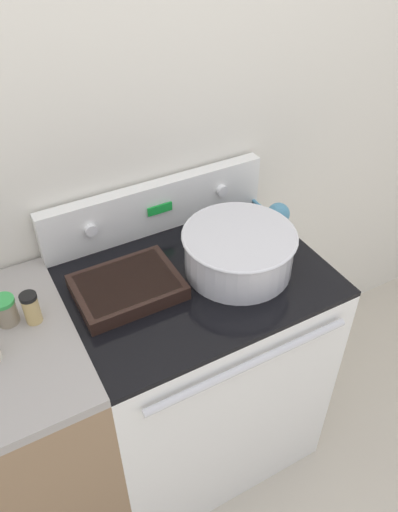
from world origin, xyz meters
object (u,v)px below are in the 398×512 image
(mixing_bowl, at_px, (239,249))
(spice_jar_black_cap, at_px, (31,308))
(casserole_dish, at_px, (127,286))
(spice_jar_green_cap, at_px, (5,310))
(ladle, at_px, (277,213))

(mixing_bowl, distance_m, spice_jar_black_cap, 0.64)
(spice_jar_black_cap, bearing_deg, mixing_bowl, -6.79)
(mixing_bowl, xyz_separation_m, spice_jar_black_cap, (-0.63, 0.08, -0.02))
(casserole_dish, distance_m, spice_jar_black_cap, 0.28)
(spice_jar_green_cap, bearing_deg, ladle, 2.53)
(casserole_dish, distance_m, spice_jar_green_cap, 0.35)
(ladle, bearing_deg, spice_jar_green_cap, -177.47)
(spice_jar_black_cap, bearing_deg, casserole_dish, -2.29)
(casserole_dish, relative_size, spice_jar_black_cap, 3.15)
(spice_jar_green_cap, bearing_deg, mixing_bowl, -8.75)
(ladle, distance_m, spice_jar_black_cap, 0.89)
(casserole_dish, height_order, spice_jar_green_cap, spice_jar_green_cap)
(mixing_bowl, bearing_deg, ladle, 30.07)
(spice_jar_black_cap, bearing_deg, ladle, 4.77)
(casserole_dish, bearing_deg, spice_jar_green_cap, 172.84)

